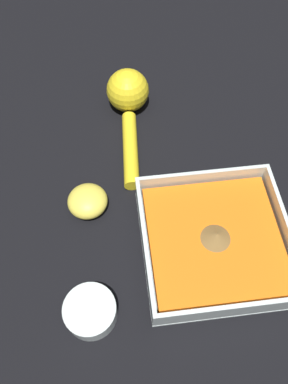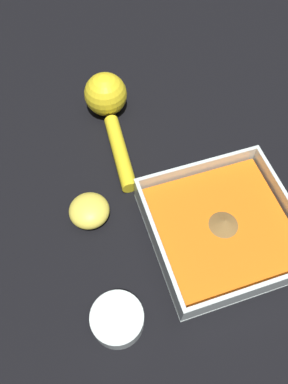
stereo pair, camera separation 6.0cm
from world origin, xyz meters
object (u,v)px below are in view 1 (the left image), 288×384
lemon_squeezer (128,100)px  lemon_half (88,201)px  square_dish (214,242)px  spice_bowl (91,312)px

lemon_squeezer → lemon_half: 0.21m
square_dish → lemon_squeezer: (-0.29, -0.10, 0.02)m
spice_bowl → lemon_half: size_ratio=1.13×
spice_bowl → lemon_half: bearing=178.9°
spice_bowl → lemon_squeezer: (-0.37, 0.09, 0.02)m
square_dish → lemon_squeezer: 0.31m
lemon_squeezer → square_dish: bearing=-157.0°
square_dish → spice_bowl: size_ratio=2.96×
square_dish → lemon_half: 0.21m
spice_bowl → lemon_half: 0.17m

